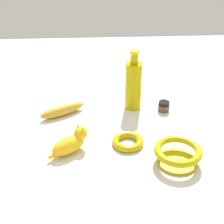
% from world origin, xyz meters
% --- Properties ---
extents(ground, '(2.00, 2.00, 0.00)m').
position_xyz_m(ground, '(0.00, 0.00, 0.00)').
color(ground, silver).
extents(bangle, '(0.11, 0.11, 0.02)m').
position_xyz_m(bangle, '(-0.11, -0.05, 0.01)').
color(bangle, '#C1A90B').
rests_on(bangle, ground).
extents(cat_figurine, '(0.11, 0.13, 0.08)m').
position_xyz_m(cat_figurine, '(-0.13, 0.14, 0.04)').
color(cat_figurine, yellow).
rests_on(cat_figurine, ground).
extents(bottle_tall, '(0.06, 0.06, 0.24)m').
position_xyz_m(bottle_tall, '(0.14, -0.09, 0.10)').
color(bottle_tall, '#B8A504').
rests_on(bottle_tall, ground).
extents(nail_polish_jar, '(0.05, 0.05, 0.04)m').
position_xyz_m(nail_polish_jar, '(0.11, -0.21, 0.02)').
color(nail_polish_jar, brown).
rests_on(nail_polish_jar, ground).
extents(bowl, '(0.15, 0.15, 0.06)m').
position_xyz_m(bowl, '(-0.21, -0.19, 0.04)').
color(bowl, '#B3A10E').
rests_on(bowl, ground).
extents(banana, '(0.13, 0.18, 0.04)m').
position_xyz_m(banana, '(0.10, 0.19, 0.02)').
color(banana, gold).
rests_on(banana, ground).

